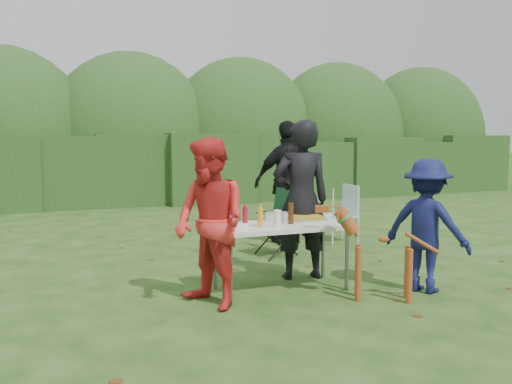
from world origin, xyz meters
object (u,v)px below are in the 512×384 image
object	(u,v)px
person_black_puffy	(289,182)
camping_chair	(276,222)
person_cook	(301,200)
beer_bottle	(291,213)
mustard_bottle	(260,218)
ketchup_bottle	(245,217)
dog	(384,254)
folding_table	(281,229)
lawn_chair	(338,213)
person_red_jacket	(210,223)
child	(427,226)
paper_towel_roll	(231,213)

from	to	relation	value
person_black_puffy	camping_chair	world-z (taller)	person_black_puffy
person_cook	person_black_puffy	bearing A→B (deg)	-101.51
camping_chair	beer_bottle	bearing A→B (deg)	51.12
mustard_bottle	ketchup_bottle	xyz separation A→B (m)	(-0.17, 0.01, 0.01)
person_cook	ketchup_bottle	distance (m)	0.98
dog	mustard_bottle	xyz separation A→B (m)	(-1.13, 0.65, 0.35)
folding_table	lawn_chair	world-z (taller)	lawn_chair
person_cook	mustard_bottle	world-z (taller)	person_cook
mustard_bottle	person_black_puffy	bearing A→B (deg)	59.67
camping_chair	mustard_bottle	size ratio (longest dim) A/B	4.80
folding_table	dog	xyz separation A→B (m)	(0.85, -0.73, -0.20)
lawn_chair	camping_chair	bearing A→B (deg)	22.90
folding_table	ketchup_bottle	xyz separation A→B (m)	(-0.44, -0.07, 0.16)
folding_table	person_cook	distance (m)	0.62
lawn_chair	ketchup_bottle	world-z (taller)	ketchup_bottle
lawn_chair	mustard_bottle	size ratio (longest dim) A/B	4.63
person_red_jacket	lawn_chair	world-z (taller)	person_red_jacket
folding_table	ketchup_bottle	size ratio (longest dim) A/B	6.82
person_cook	camping_chair	distance (m)	1.37
child	paper_towel_roll	world-z (taller)	child
person_black_puffy	ketchup_bottle	world-z (taller)	person_black_puffy
person_cook	child	world-z (taller)	person_cook
paper_towel_roll	person_cook	bearing A→B (deg)	12.56
person_cook	child	xyz separation A→B (m)	(1.05, -1.00, -0.22)
folding_table	person_cook	size ratio (longest dim) A/B	0.79
person_black_puffy	camping_chair	xyz separation A→B (m)	(-0.54, -0.77, -0.50)
dog	folding_table	bearing A→B (deg)	-11.44
camping_chair	lawn_chair	size ratio (longest dim) A/B	1.04
mustard_bottle	paper_towel_roll	size ratio (longest dim) A/B	0.77
ketchup_bottle	paper_towel_roll	size ratio (longest dim) A/B	0.85
folding_table	dog	world-z (taller)	dog
person_cook	paper_towel_roll	world-z (taller)	person_cook
camping_chair	ketchup_bottle	size ratio (longest dim) A/B	4.36
child	paper_towel_roll	xyz separation A→B (m)	(-2.00, 0.78, 0.14)
ketchup_bottle	camping_chair	bearing A→B (deg)	57.65
folding_table	person_black_puffy	xyz separation A→B (m)	(1.18, 2.41, 0.29)
person_black_puffy	ketchup_bottle	size ratio (longest dim) A/B	8.87
lawn_chair	folding_table	bearing A→B (deg)	48.08
camping_chair	ketchup_bottle	bearing A→B (deg)	36.43
person_cook	dog	distance (m)	1.27
person_red_jacket	lawn_chair	xyz separation A→B (m)	(2.87, 2.52, -0.39)
person_red_jacket	camping_chair	size ratio (longest dim) A/B	1.77
person_red_jacket	mustard_bottle	world-z (taller)	person_red_jacket
person_black_puffy	lawn_chair	xyz separation A→B (m)	(0.78, -0.20, -0.51)
camping_chair	dog	bearing A→B (deg)	73.86
child	beer_bottle	size ratio (longest dim) A/B	6.11
lawn_chair	paper_towel_roll	size ratio (longest dim) A/B	3.56
ketchup_bottle	child	bearing A→B (deg)	-16.11
person_black_puffy	child	bearing A→B (deg)	96.60
person_red_jacket	mustard_bottle	bearing A→B (deg)	87.28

